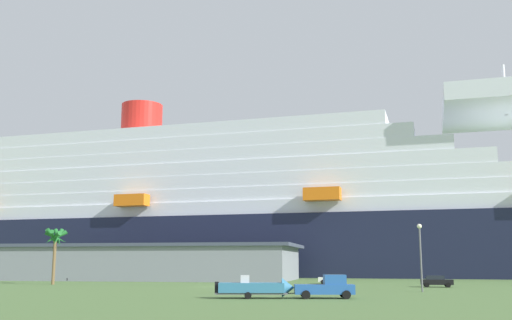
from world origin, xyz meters
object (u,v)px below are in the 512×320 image
object	(u,v)px
cruise_ship	(246,216)
small_boat_on_trailer	(259,288)
parked_car_white_van	(332,279)
street_lamp	(420,247)
parked_car_red_hatchback	(63,276)
parked_car_black_coupe	(436,281)
palm_tree	(55,240)
pickup_truck	(327,287)

from	to	relation	value
cruise_ship	small_boat_on_trailer	distance (m)	93.71
parked_car_white_van	street_lamp	bearing A→B (deg)	-59.66
cruise_ship	parked_car_white_van	bearing A→B (deg)	-60.77
small_boat_on_trailer	parked_car_red_hatchback	distance (m)	62.80
cruise_ship	street_lamp	distance (m)	83.76
cruise_ship	parked_car_black_coupe	world-z (taller)	cruise_ship
cruise_ship	small_boat_on_trailer	world-z (taller)	cruise_ship
parked_car_black_coupe	cruise_ship	bearing A→B (deg)	126.57
palm_tree	small_boat_on_trailer	bearing A→B (deg)	-33.72
cruise_ship	parked_car_white_van	distance (m)	58.67
pickup_truck	street_lamp	xyz separation A→B (m)	(8.95, 15.08, 4.05)
small_boat_on_trailer	parked_car_black_coupe	xyz separation A→B (m)	(17.29, 30.76, -0.13)
parked_car_black_coupe	pickup_truck	bearing A→B (deg)	-110.76
parked_car_white_van	parked_car_black_coupe	bearing A→B (deg)	-28.97
cruise_ship	parked_car_red_hatchback	bearing A→B (deg)	-114.12
street_lamp	parked_car_white_van	distance (m)	26.58
pickup_truck	parked_car_white_van	xyz separation A→B (m)	(-4.31, 37.71, -0.21)
small_boat_on_trailer	pickup_truck	bearing A→B (deg)	14.04
pickup_truck	cruise_ship	bearing A→B (deg)	110.17
small_boat_on_trailer	street_lamp	xyz separation A→B (m)	(15.17, 16.63, 4.14)
palm_tree	parked_car_white_van	size ratio (longest dim) A/B	1.93
pickup_truck	palm_tree	size ratio (longest dim) A/B	0.69
parked_car_black_coupe	parked_car_white_van	bearing A→B (deg)	151.03
parked_car_red_hatchback	parked_car_black_coupe	size ratio (longest dim) A/B	1.06
street_lamp	parked_car_red_hatchback	distance (m)	67.23
small_boat_on_trailer	parked_car_white_van	size ratio (longest dim) A/B	1.90
parked_car_red_hatchback	parked_car_white_van	world-z (taller)	same
small_boat_on_trailer	street_lamp	bearing A→B (deg)	47.64
palm_tree	parked_car_red_hatchback	bearing A→B (deg)	117.34
palm_tree	parked_car_red_hatchback	size ratio (longest dim) A/B	1.88
parked_car_red_hatchback	parked_car_black_coupe	world-z (taller)	same
cruise_ship	parked_car_white_van	size ratio (longest dim) A/B	52.84
cruise_ship	pickup_truck	bearing A→B (deg)	-69.83
pickup_truck	parked_car_white_van	bearing A→B (deg)	96.51
parked_car_black_coupe	parked_car_red_hatchback	bearing A→B (deg)	170.56
palm_tree	parked_car_black_coupe	xyz separation A→B (m)	(56.57, 4.54, -5.92)
parked_car_red_hatchback	palm_tree	bearing A→B (deg)	-62.66
parked_car_white_van	pickup_truck	bearing A→B (deg)	-83.49
pickup_truck	palm_tree	bearing A→B (deg)	151.54
small_boat_on_trailer	parked_car_white_van	distance (m)	39.32
street_lamp	parked_car_black_coupe	distance (m)	14.91
parked_car_red_hatchback	street_lamp	bearing A→B (deg)	-21.73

